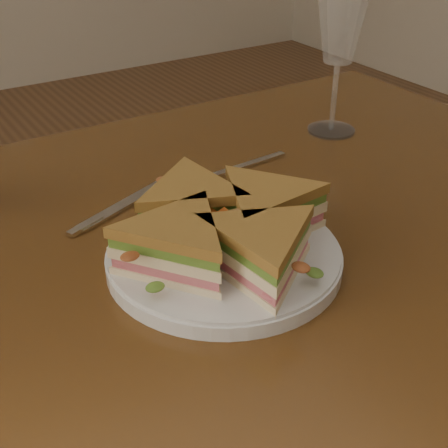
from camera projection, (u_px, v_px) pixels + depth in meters
name	position (u px, v px, depth m)	size (l,w,h in m)	color
table	(202.00, 310.00, 0.76)	(1.20, 0.80, 0.75)	#3A210D
plate	(224.00, 258.00, 0.67)	(0.25, 0.25, 0.02)	silver
sandwich_wedges	(224.00, 228.00, 0.65)	(0.27, 0.27, 0.06)	#FFEABC
crisps_mound	(224.00, 231.00, 0.65)	(0.09, 0.09, 0.05)	#C45619
spoon	(207.00, 177.00, 0.85)	(0.18, 0.03, 0.01)	silver
knife	(129.00, 202.00, 0.79)	(0.20, 0.09, 0.00)	silver
wine_glass	(341.00, 26.00, 0.91)	(0.08, 0.08, 0.23)	white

